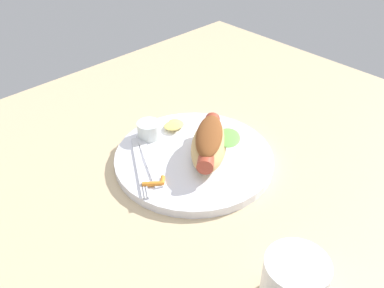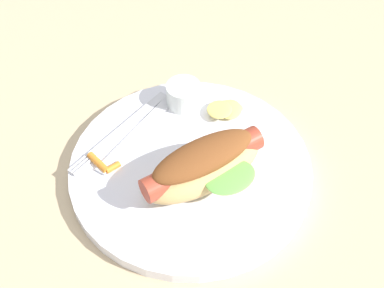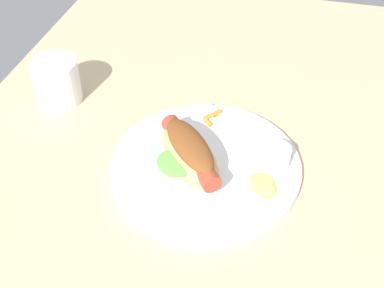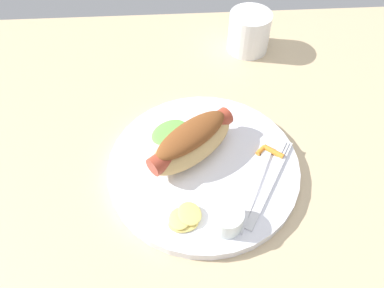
{
  "view_description": "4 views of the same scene",
  "coord_description": "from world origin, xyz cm",
  "px_view_note": "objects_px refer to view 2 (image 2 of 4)",
  "views": [
    {
      "loc": [
        39.49,
        46.32,
        49.13
      ],
      "look_at": [
        -2.14,
        2.72,
        4.93
      ],
      "focal_mm": 39.7,
      "sensor_mm": 36.0,
      "label": 1
    },
    {
      "loc": [
        -8.65,
        42.89,
        53.79
      ],
      "look_at": [
        -3.41,
        2.08,
        5.52
      ],
      "focal_mm": 51.98,
      "sensor_mm": 36.0,
      "label": 2
    },
    {
      "loc": [
        -56.48,
        -8.97,
        54.29
      ],
      "look_at": [
        -4.77,
        3.91,
        6.28
      ],
      "focal_mm": 46.42,
      "sensor_mm": 36.0,
      "label": 3
    },
    {
      "loc": [
        -7.05,
        -31.84,
        48.98
      ],
      "look_at": [
        -4.88,
        3.75,
        4.5
      ],
      "focal_mm": 35.97,
      "sensor_mm": 36.0,
      "label": 4
    }
  ],
  "objects_px": {
    "fork": "(122,130)",
    "carrot_garnish": "(103,164)",
    "plate": "(190,169)",
    "sauce_ramekin": "(184,95)",
    "hot_dog": "(203,165)",
    "chips_pile": "(225,109)",
    "knife": "(140,131)"
  },
  "relations": [
    {
      "from": "fork",
      "to": "carrot_garnish",
      "type": "height_order",
      "value": "carrot_garnish"
    },
    {
      "from": "plate",
      "to": "carrot_garnish",
      "type": "relative_size",
      "value": 6.67
    },
    {
      "from": "plate",
      "to": "sauce_ramekin",
      "type": "xyz_separation_m",
      "value": [
        0.02,
        -0.1,
        0.02
      ]
    },
    {
      "from": "fork",
      "to": "carrot_garnish",
      "type": "distance_m",
      "value": 0.06
    },
    {
      "from": "sauce_ramekin",
      "to": "carrot_garnish",
      "type": "distance_m",
      "value": 0.14
    },
    {
      "from": "plate",
      "to": "carrot_garnish",
      "type": "height_order",
      "value": "carrot_garnish"
    },
    {
      "from": "hot_dog",
      "to": "chips_pile",
      "type": "xyz_separation_m",
      "value": [
        -0.02,
        -0.11,
        -0.02
      ]
    },
    {
      "from": "hot_dog",
      "to": "sauce_ramekin",
      "type": "bearing_deg",
      "value": -111.19
    },
    {
      "from": "knife",
      "to": "fork",
      "type": "bearing_deg",
      "value": -60.22
    },
    {
      "from": "carrot_garnish",
      "to": "fork",
      "type": "bearing_deg",
      "value": -101.11
    },
    {
      "from": "plate",
      "to": "carrot_garnish",
      "type": "bearing_deg",
      "value": 8.03
    },
    {
      "from": "knife",
      "to": "chips_pile",
      "type": "relative_size",
      "value": 3.02
    },
    {
      "from": "knife",
      "to": "plate",
      "type": "bearing_deg",
      "value": 83.37
    },
    {
      "from": "sauce_ramekin",
      "to": "fork",
      "type": "distance_m",
      "value": 0.09
    },
    {
      "from": "plate",
      "to": "hot_dog",
      "type": "xyz_separation_m",
      "value": [
        -0.02,
        0.02,
        0.04
      ]
    },
    {
      "from": "knife",
      "to": "hot_dog",
      "type": "bearing_deg",
      "value": 79.03
    },
    {
      "from": "carrot_garnish",
      "to": "hot_dog",
      "type": "bearing_deg",
      "value": 176.88
    },
    {
      "from": "fork",
      "to": "knife",
      "type": "height_order",
      "value": "same"
    },
    {
      "from": "plate",
      "to": "fork",
      "type": "distance_m",
      "value": 0.1
    },
    {
      "from": "plate",
      "to": "fork",
      "type": "xyz_separation_m",
      "value": [
        0.09,
        -0.04,
        0.01
      ]
    },
    {
      "from": "plate",
      "to": "knife",
      "type": "bearing_deg",
      "value": -32.66
    },
    {
      "from": "sauce_ramekin",
      "to": "fork",
      "type": "relative_size",
      "value": 0.3
    },
    {
      "from": "sauce_ramekin",
      "to": "knife",
      "type": "height_order",
      "value": "sauce_ramekin"
    },
    {
      "from": "hot_dog",
      "to": "chips_pile",
      "type": "height_order",
      "value": "hot_dog"
    },
    {
      "from": "plate",
      "to": "sauce_ramekin",
      "type": "bearing_deg",
      "value": -77.7
    },
    {
      "from": "sauce_ramekin",
      "to": "chips_pile",
      "type": "bearing_deg",
      "value": 171.06
    },
    {
      "from": "knife",
      "to": "chips_pile",
      "type": "height_order",
      "value": "chips_pile"
    },
    {
      "from": "chips_pile",
      "to": "sauce_ramekin",
      "type": "bearing_deg",
      "value": -8.94
    },
    {
      "from": "plate",
      "to": "carrot_garnish",
      "type": "xyz_separation_m",
      "value": [
        0.1,
        0.01,
        0.01
      ]
    },
    {
      "from": "hot_dog",
      "to": "carrot_garnish",
      "type": "bearing_deg",
      "value": -42.25
    },
    {
      "from": "knife",
      "to": "carrot_garnish",
      "type": "distance_m",
      "value": 0.07
    },
    {
      "from": "fork",
      "to": "carrot_garnish",
      "type": "bearing_deg",
      "value": 20.13
    }
  ]
}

